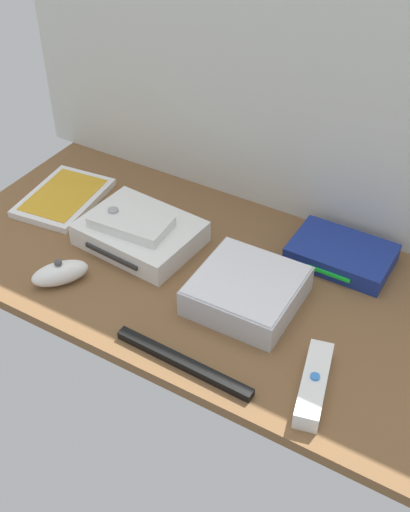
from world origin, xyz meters
TOP-DOWN VIEW (x-y plane):
  - ground_plane at (0.00, 0.00)cm, footprint 100.00×48.00cm
  - back_wall at (0.00, 24.60)cm, footprint 110.00×1.20cm
  - game_console at (-14.91, 1.39)cm, footprint 22.14×17.69cm
  - mini_computer at (9.77, -2.76)cm, footprint 17.28×17.28cm
  - game_case at (-36.39, 4.66)cm, footprint 15.70×20.44cm
  - network_router at (19.60, 15.38)cm, footprint 18.00×12.41cm
  - remote_wand at (27.07, -14.44)cm, footprint 7.03×15.23cm
  - remote_nunchuk at (-20.56, -14.84)cm, footprint 9.43×10.68cm
  - remote_classic_pad at (-15.72, 0.03)cm, footprint 14.87×8.89cm
  - sensor_bar at (8.06, -20.16)cm, footprint 24.04×2.44cm

SIDE VIEW (x-z plane):
  - ground_plane at x=0.00cm, z-range -2.00..0.00cm
  - sensor_bar at x=8.06cm, z-range 0.00..1.40cm
  - game_case at x=-36.39cm, z-range -0.02..1.54cm
  - remote_wand at x=27.07cm, z-range -0.19..3.21cm
  - network_router at x=19.60cm, z-range 0.00..3.40cm
  - remote_nunchuk at x=-20.56cm, z-range -0.51..4.59cm
  - game_console at x=-14.91cm, z-range 0.00..4.40cm
  - mini_computer at x=9.77cm, z-range -0.01..5.29cm
  - remote_classic_pad at x=-15.72cm, z-range 4.21..6.61cm
  - back_wall at x=0.00cm, z-range 0.00..64.00cm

